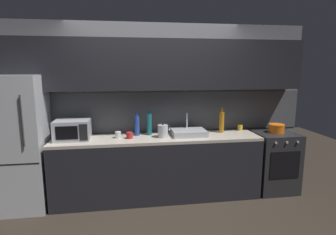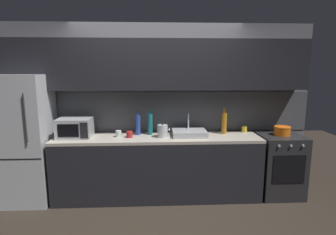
% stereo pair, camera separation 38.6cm
% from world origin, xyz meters
% --- Properties ---
extents(ground_plane, '(10.00, 10.00, 0.00)m').
position_xyz_m(ground_plane, '(0.00, 0.00, 0.00)').
color(ground_plane, '#2D261E').
extents(back_wall, '(4.63, 0.44, 2.50)m').
position_xyz_m(back_wall, '(0.00, 1.20, 1.55)').
color(back_wall, slate).
rests_on(back_wall, ground).
extents(counter_run, '(2.89, 0.60, 0.90)m').
position_xyz_m(counter_run, '(0.00, 0.90, 0.45)').
color(counter_run, black).
rests_on(counter_run, ground).
extents(refrigerator, '(0.68, 0.69, 1.77)m').
position_xyz_m(refrigerator, '(-1.83, 0.90, 0.89)').
color(refrigerator, '#B7BABF').
rests_on(refrigerator, ground).
extents(oven_range, '(0.60, 0.62, 0.90)m').
position_xyz_m(oven_range, '(1.79, 0.90, 0.45)').
color(oven_range, '#232326').
rests_on(oven_range, ground).
extents(microwave, '(0.46, 0.35, 0.27)m').
position_xyz_m(microwave, '(-1.15, 0.92, 1.04)').
color(microwave, '#A8AAAF').
rests_on(microwave, counter_run).
extents(sink_basin, '(0.48, 0.38, 0.30)m').
position_xyz_m(sink_basin, '(0.46, 0.93, 0.94)').
color(sink_basin, '#ADAFB5').
rests_on(sink_basin, counter_run).
extents(kettle, '(0.18, 0.14, 0.20)m').
position_xyz_m(kettle, '(0.07, 0.86, 0.99)').
color(kettle, '#B7BABF').
rests_on(kettle, counter_run).
extents(wine_bottle_amber, '(0.07, 0.07, 0.38)m').
position_xyz_m(wine_bottle_amber, '(0.98, 1.03, 1.06)').
color(wine_bottle_amber, '#B27019').
rests_on(wine_bottle_amber, counter_run).
extents(wine_bottle_blue, '(0.07, 0.07, 0.35)m').
position_xyz_m(wine_bottle_blue, '(-0.28, 1.03, 1.05)').
color(wine_bottle_blue, '#234299').
rests_on(wine_bottle_blue, counter_run).
extents(wine_bottle_teal, '(0.07, 0.07, 0.38)m').
position_xyz_m(wine_bottle_teal, '(-0.10, 1.04, 1.06)').
color(wine_bottle_teal, '#19666B').
rests_on(wine_bottle_teal, counter_run).
extents(mug_red, '(0.09, 0.09, 0.09)m').
position_xyz_m(mug_red, '(-0.39, 0.87, 0.94)').
color(mug_red, '#A82323').
rests_on(mug_red, counter_run).
extents(mug_clear, '(0.08, 0.08, 0.09)m').
position_xyz_m(mug_clear, '(-0.55, 0.91, 0.94)').
color(mug_clear, silver).
rests_on(mug_clear, counter_run).
extents(mug_yellow, '(0.08, 0.08, 0.09)m').
position_xyz_m(mug_yellow, '(1.31, 1.12, 0.94)').
color(mug_yellow, gold).
rests_on(mug_yellow, counter_run).
extents(cooking_pot, '(0.23, 0.23, 0.13)m').
position_xyz_m(cooking_pot, '(1.80, 0.90, 0.96)').
color(cooking_pot, orange).
rests_on(cooking_pot, oven_range).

